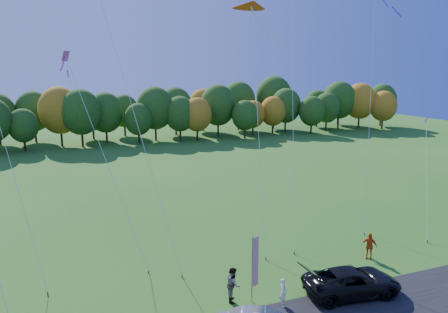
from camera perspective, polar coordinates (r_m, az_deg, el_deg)
name	(u,v)px	position (r m, az deg, el deg)	size (l,w,h in m)	color
ground	(263,295)	(26.35, 5.06, -17.62)	(160.00, 160.00, 0.00)	#245E18
tree_line	(119,143)	(77.28, -13.54, 1.69)	(116.00, 12.00, 10.00)	#1E4711
black_suv	(352,282)	(27.03, 16.39, -15.42)	(2.58, 5.59, 1.55)	black
person_tailgate_a	(283,292)	(25.13, 7.73, -17.16)	(0.58, 0.38, 1.59)	silver
person_tailgate_b	(233,284)	(25.33, 1.20, -16.34)	(0.95, 0.74, 1.95)	gray
person_east	(369,246)	(31.90, 18.43, -11.01)	(1.06, 0.44, 1.81)	#C64E12
feather_flag	(255,261)	(24.77, 4.01, -13.49)	(0.49, 0.24, 3.85)	#999999
kite_delta_blue	(128,92)	(29.09, -12.46, 8.20)	(5.70, 9.79, 23.37)	#4C3F33
kite_parafoil_orange	(292,58)	(35.14, 8.93, 12.56)	(7.16, 11.92, 27.42)	#4C3F33
kite_delta_red	(258,115)	(32.05, 4.44, 5.38)	(3.67, 8.76, 19.13)	#4C3F33
kite_parafoil_rainbow	(370,103)	(37.96, 18.58, 6.70)	(6.45, 6.90, 20.28)	#4C3F33
kite_diamond_yellow	(14,174)	(29.12, -25.79, -2.13)	(3.41, 7.12, 13.43)	#4C3F33
kite_diamond_pink	(105,157)	(30.35, -15.33, -0.09)	(4.41, 8.71, 14.36)	#4C3F33
kite_diamond_blue_low	(427,177)	(37.74, 24.97, -2.47)	(3.72, 4.72, 9.13)	#4C3F33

